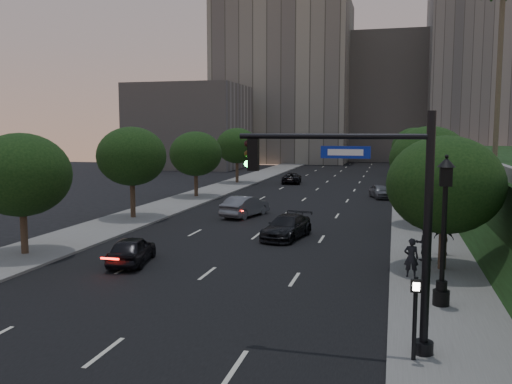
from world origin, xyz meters
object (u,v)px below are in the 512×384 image
(street_lamp, at_px, (443,238))
(sedan_near_right, at_px, (287,227))
(sedan_near_left, at_px, (132,250))
(pedestrian_b, at_px, (424,243))
(traffic_signal_mast, at_px, (387,230))
(pedestrian_c, at_px, (444,239))
(sedan_far_right, at_px, (380,191))
(sedan_mid_left, at_px, (245,206))
(pedestrian_a, at_px, (411,258))
(sedan_far_left, at_px, (292,178))

(street_lamp, relative_size, sedan_near_right, 1.17)
(sedan_near_left, bearing_deg, pedestrian_b, -176.10)
(traffic_signal_mast, height_order, pedestrian_c, traffic_signal_mast)
(sedan_far_right, distance_m, pedestrian_b, 25.45)
(sedan_mid_left, relative_size, pedestrian_a, 2.81)
(sedan_near_left, distance_m, pedestrian_a, 13.05)
(pedestrian_a, xyz_separation_m, pedestrian_c, (1.73, 4.83, -0.03))
(sedan_mid_left, xyz_separation_m, pedestrian_c, (13.28, -10.07, 0.19))
(sedan_mid_left, distance_m, sedan_near_right, 8.62)
(sedan_far_left, height_order, pedestrian_c, pedestrian_c)
(sedan_mid_left, bearing_deg, sedan_far_right, -110.14)
(traffic_signal_mast, xyz_separation_m, street_lamp, (1.93, 4.63, -1.04))
(pedestrian_b, bearing_deg, traffic_signal_mast, 67.22)
(traffic_signal_mast, distance_m, street_lamp, 5.12)
(traffic_signal_mast, height_order, pedestrian_b, traffic_signal_mast)
(pedestrian_c, bearing_deg, sedan_far_left, -53.57)
(street_lamp, relative_size, pedestrian_c, 3.40)
(sedan_mid_left, bearing_deg, pedestrian_b, 151.16)
(sedan_far_left, relative_size, pedestrian_c, 2.85)
(sedan_far_right, relative_size, pedestrian_c, 2.36)
(pedestrian_c, bearing_deg, traffic_signal_mast, 92.69)
(sedan_far_left, xyz_separation_m, pedestrian_a, (12.82, -40.69, 0.35))
(sedan_near_left, relative_size, sedan_near_right, 0.84)
(sedan_near_left, distance_m, pedestrian_b, 14.21)
(sedan_far_right, xyz_separation_m, pedestrian_a, (2.02, -28.62, 0.34))
(pedestrian_a, height_order, pedestrian_c, pedestrian_a)
(pedestrian_b, distance_m, pedestrian_c, 1.85)
(pedestrian_c, bearing_deg, sedan_mid_left, -22.84)
(sedan_mid_left, distance_m, sedan_far_right, 16.70)
(street_lamp, height_order, sedan_far_left, street_lamp)
(sedan_far_left, xyz_separation_m, pedestrian_b, (13.51, -37.38, 0.35))
(street_lamp, height_order, pedestrian_b, street_lamp)
(sedan_far_right, bearing_deg, sedan_near_right, -119.17)
(sedan_mid_left, relative_size, pedestrian_b, 2.79)
(pedestrian_b, bearing_deg, sedan_near_right, -44.00)
(traffic_signal_mast, distance_m, sedan_near_left, 14.75)
(sedan_near_right, bearing_deg, pedestrian_b, -19.46)
(sedan_near_left, height_order, sedan_mid_left, sedan_mid_left)
(sedan_far_left, distance_m, sedan_far_right, 16.20)
(pedestrian_c, bearing_deg, sedan_far_right, -66.69)
(sedan_far_right, distance_m, pedestrian_a, 28.69)
(traffic_signal_mast, distance_m, sedan_near_right, 17.24)
(sedan_near_right, relative_size, sedan_far_right, 1.23)
(sedan_far_left, height_order, pedestrian_b, pedestrian_b)
(pedestrian_a, xyz_separation_m, pedestrian_b, (0.69, 3.31, 0.01))
(street_lamp, height_order, sedan_near_right, street_lamp)
(traffic_signal_mast, bearing_deg, sedan_mid_left, 114.52)
(sedan_near_left, xyz_separation_m, pedestrian_a, (13.04, 0.35, 0.31))
(sedan_far_left, xyz_separation_m, pedestrian_c, (14.56, -35.85, 0.32))
(sedan_mid_left, height_order, pedestrian_a, pedestrian_a)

